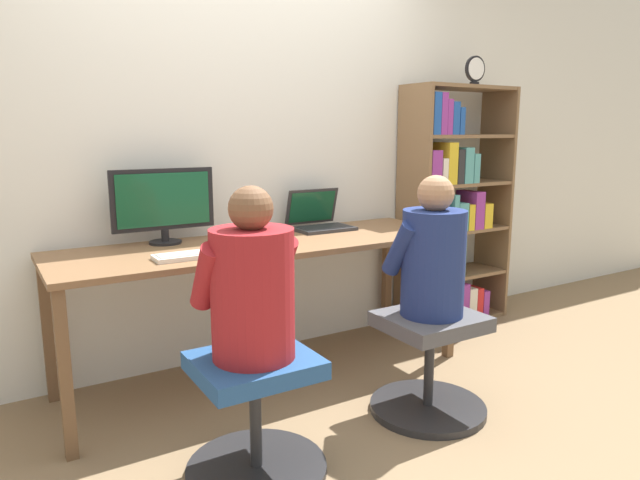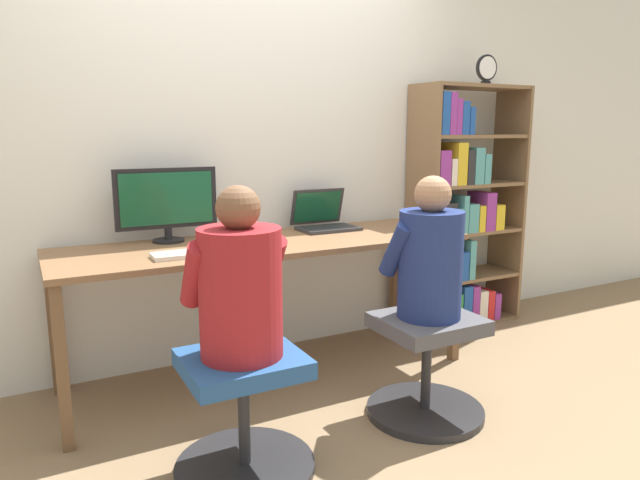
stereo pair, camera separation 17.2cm
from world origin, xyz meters
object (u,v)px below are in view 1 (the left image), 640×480
desktop_monitor (164,204)px  bookshelf (449,220)px  keyboard (197,255)px  desk_clock (475,70)px  person_at_laptop (433,256)px  office_chair_right (429,363)px  person_at_monitor (252,286)px  laptop (320,221)px  office_chair_left (256,415)px

desktop_monitor → bookshelf: 2.01m
keyboard → desk_clock: desk_clock is taller
person_at_laptop → desk_clock: bearing=37.9°
office_chair_right → desktop_monitor: bearing=133.9°
person_at_monitor → person_at_laptop: (0.95, 0.04, 0.00)m
desktop_monitor → person_at_monitor: desktop_monitor is taller
person_at_laptop → bookshelf: size_ratio=0.40×
person_at_laptop → keyboard: bearing=147.7°
laptop → person_at_monitor: size_ratio=0.52×
laptop → keyboard: size_ratio=0.87×
desktop_monitor → laptop: bearing=-2.1°
office_chair_left → bookshelf: 2.26m
office_chair_right → desk_clock: desk_clock is taller
keyboard → office_chair_left: bearing=-90.2°
office_chair_right → person_at_laptop: (0.00, 0.01, 0.53)m
office_chair_left → desktop_monitor: bearing=91.4°
person_at_monitor → office_chair_right: bearing=1.9°
desktop_monitor → office_chair_right: (0.97, -1.01, -0.73)m
laptop → person_at_monitor: 1.36m
person_at_laptop → desk_clock: desk_clock is taller
person_at_laptop → bookshelf: 1.40m
desktop_monitor → person_at_monitor: 1.06m
person_at_monitor → bookshelf: 2.20m
desktop_monitor → person_at_laptop: desktop_monitor is taller
desktop_monitor → desk_clock: (2.10, -0.13, 0.78)m
desktop_monitor → person_at_laptop: size_ratio=0.81×
bookshelf → office_chair_right: bearing=-136.7°
laptop → keyboard: laptop is taller
office_chair_left → person_at_laptop: person_at_laptop is taller
person_at_monitor → bookshelf: size_ratio=0.40×
person_at_laptop → office_chair_left: bearing=-177.5°
keyboard → person_at_laptop: (0.94, -0.60, -0.00)m
keyboard → office_chair_right: size_ratio=0.70×
bookshelf → desk_clock: desk_clock is taller
person_at_monitor → office_chair_left: bearing=-90.0°
office_chair_left → laptop: bearing=47.9°
office_chair_left → person_at_laptop: (0.95, 0.04, 0.53)m
office_chair_left → bookshelf: bearing=26.9°
desktop_monitor → office_chair_left: 1.28m
desktop_monitor → office_chair_right: desktop_monitor is taller
laptop → office_chair_right: laptop is taller
laptop → person_at_laptop: 0.97m
person_at_laptop → desk_clock: (1.13, 0.88, 0.98)m
desktop_monitor → laptop: size_ratio=1.55×
office_chair_left → person_at_monitor: size_ratio=0.85×
desktop_monitor → bookshelf: (1.99, -0.05, -0.24)m
keyboard → person_at_laptop: person_at_laptop is taller
person_at_monitor → desktop_monitor: bearing=91.4°
person_at_laptop → desk_clock: size_ratio=3.55×
office_chair_right → person_at_monitor: person_at_monitor is taller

